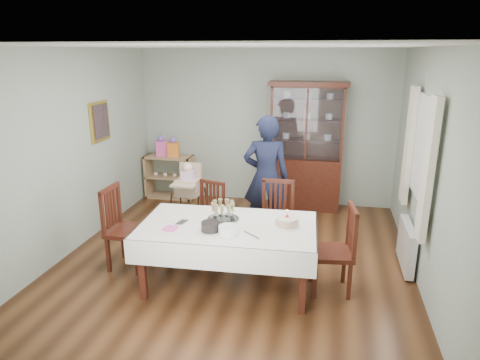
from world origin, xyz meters
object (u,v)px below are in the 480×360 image
(chair_far_left, at_px, (207,229))
(dining_table, at_px, (228,254))
(chair_far_right, at_px, (275,234))
(gift_bag_orange, at_px, (173,148))
(china_cabinet, at_px, (306,145))
(birthday_cake, at_px, (287,222))
(champagne_tray, at_px, (223,214))
(sideboard, at_px, (170,177))
(woman, at_px, (266,177))
(gift_bag_pink, at_px, (161,147))
(chair_end_left, at_px, (128,243))
(chair_end_right, at_px, (332,266))
(high_chair, at_px, (189,203))

(chair_far_left, bearing_deg, dining_table, -43.19)
(chair_far_right, bearing_deg, gift_bag_orange, 138.42)
(dining_table, relative_size, chair_far_right, 2.04)
(china_cabinet, distance_m, birthday_cake, 2.76)
(champagne_tray, bearing_deg, chair_far_left, 119.14)
(china_cabinet, distance_m, sideboard, 2.60)
(dining_table, bearing_deg, woman, 82.02)
(gift_bag_pink, bearing_deg, chair_end_left, -77.47)
(chair_end_right, relative_size, gift_bag_pink, 2.74)
(champagne_tray, bearing_deg, high_chair, 122.87)
(dining_table, height_order, gift_bag_orange, gift_bag_orange)
(chair_far_left, height_order, gift_bag_pink, gift_bag_pink)
(high_chair, bearing_deg, sideboard, 123.95)
(sideboard, distance_m, chair_end_right, 4.05)
(chair_far_right, distance_m, champagne_tray, 1.07)
(sideboard, bearing_deg, dining_table, -57.61)
(chair_far_right, bearing_deg, champagne_tray, -123.44)
(chair_end_left, height_order, gift_bag_orange, gift_bag_orange)
(dining_table, relative_size, high_chair, 1.95)
(dining_table, xyz_separation_m, china_cabinet, (0.69, 2.83, 0.74))
(sideboard, xyz_separation_m, high_chair, (0.83, -1.34, 0.01))
(high_chair, bearing_deg, chair_end_left, -103.05)
(chair_end_left, height_order, gift_bag_pink, gift_bag_pink)
(chair_far_left, relative_size, gift_bag_pink, 2.48)
(woman, bearing_deg, champagne_tray, 69.67)
(chair_far_left, xyz_separation_m, chair_far_right, (0.97, -0.03, 0.02))
(champagne_tray, xyz_separation_m, gift_bag_orange, (-1.62, 2.72, 0.13))
(dining_table, bearing_deg, birthday_cake, 7.63)
(china_cabinet, height_order, chair_far_right, china_cabinet)
(high_chair, distance_m, champagne_tray, 1.71)
(champagne_tray, height_order, gift_bag_pink, gift_bag_pink)
(dining_table, height_order, woman, woman)
(woman, bearing_deg, chair_far_left, 29.36)
(chair_far_right, xyz_separation_m, chair_end_left, (-1.79, -0.71, 0.01))
(china_cabinet, relative_size, birthday_cake, 7.43)
(chair_end_left, distance_m, high_chair, 1.39)
(chair_far_left, bearing_deg, sideboard, 140.18)
(birthday_cake, xyz_separation_m, gift_bag_orange, (-2.37, 2.74, 0.15))
(birthday_cake, bearing_deg, champagne_tray, 177.94)
(chair_far_left, distance_m, gift_bag_orange, 2.35)
(gift_bag_pink, bearing_deg, sideboard, 8.56)
(dining_table, xyz_separation_m, high_chair, (-0.98, 1.51, 0.03))
(birthday_cake, relative_size, gift_bag_orange, 0.81)
(chair_far_left, bearing_deg, gift_bag_orange, 138.29)
(chair_far_right, height_order, champagne_tray, chair_far_right)
(chair_end_right, height_order, gift_bag_pink, gift_bag_pink)
(dining_table, distance_m, gift_bag_orange, 3.36)
(chair_far_right, xyz_separation_m, birthday_cake, (0.22, -0.80, 0.51))
(dining_table, bearing_deg, chair_far_left, 120.08)
(chair_far_left, bearing_deg, china_cabinet, 74.15)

